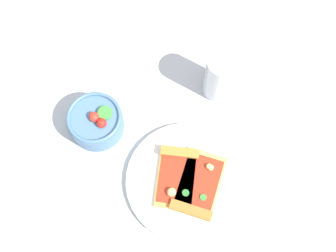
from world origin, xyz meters
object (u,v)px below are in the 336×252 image
at_px(pizza_slice_far, 177,174).
at_px(soda_glass, 220,77).
at_px(pizza_slice_near, 198,188).
at_px(plate, 187,181).
at_px(salad_bowl, 97,120).

distance_m(pizza_slice_far, soda_glass, 0.23).
height_order(pizza_slice_near, pizza_slice_far, pizza_slice_far).
distance_m(plate, salad_bowl, 0.24).
bearing_deg(salad_bowl, pizza_slice_near, -84.02).
bearing_deg(pizza_slice_near, salad_bowl, 95.98).
height_order(pizza_slice_near, soda_glass, soda_glass).
distance_m(pizza_slice_far, salad_bowl, 0.21).
bearing_deg(soda_glass, pizza_slice_far, -164.55).
relative_size(pizza_slice_near, salad_bowl, 1.36).
xyz_separation_m(pizza_slice_far, salad_bowl, (-0.02, 0.21, 0.01)).
bearing_deg(plate, pizza_slice_far, 99.36).
distance_m(salad_bowl, soda_glass, 0.29).
relative_size(pizza_slice_far, soda_glass, 1.19).
bearing_deg(plate, soda_glass, 21.40).
relative_size(pizza_slice_near, soda_glass, 1.27).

